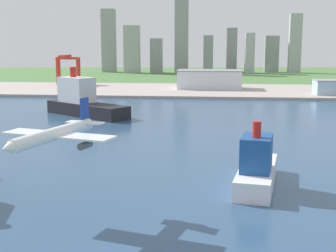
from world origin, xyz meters
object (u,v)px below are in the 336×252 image
at_px(cargo_ship, 83,102).
at_px(warehouse_main, 209,79).
at_px(ferry_boat, 257,168).
at_px(port_crane_red, 68,63).
at_px(airplane_landing, 54,135).

bearing_deg(cargo_ship, warehouse_main, 65.18).
xyz_separation_m(ferry_boat, port_crane_red, (-189.83, 382.25, 20.99)).
xyz_separation_m(cargo_ship, warehouse_main, (86.33, 186.68, 2.71)).
distance_m(ferry_boat, warehouse_main, 347.09).
bearing_deg(port_crane_red, ferry_boat, -63.59).
bearing_deg(port_crane_red, cargo_ship, -69.93).
height_order(ferry_boat, port_crane_red, port_crane_red).
bearing_deg(warehouse_main, port_crane_red, 167.91).
relative_size(ferry_boat, cargo_ship, 0.68).
bearing_deg(warehouse_main, airplane_landing, -95.58).
distance_m(cargo_ship, port_crane_red, 237.68).
distance_m(airplane_landing, ferry_boat, 73.96).
xyz_separation_m(ferry_boat, cargo_ship, (-108.50, 159.66, 2.78)).
xyz_separation_m(ferry_boat, warehouse_main, (-22.18, 346.34, 5.49)).
height_order(ferry_boat, warehouse_main, ferry_boat).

